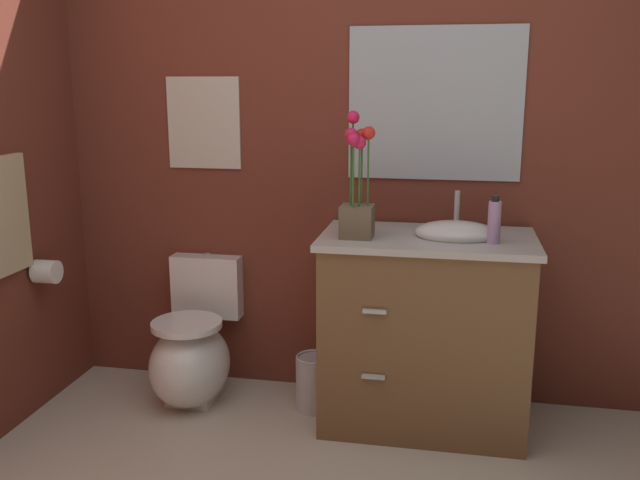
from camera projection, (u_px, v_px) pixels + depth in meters
wall_back at (410, 146)px, 3.28m from camera, size 4.73×0.05×2.50m
toilet at (193, 353)px, 3.41m from camera, size 0.38×0.59×0.69m
vanity_cabinet at (425, 329)px, 3.12m from camera, size 0.94×0.56×1.07m
flower_vase at (357, 197)px, 2.96m from camera, size 0.14×0.14×0.54m
soap_bottle at (494, 222)px, 2.87m from camera, size 0.05×0.05×0.20m
trash_bin at (315, 382)px, 3.33m from camera, size 0.18×0.18×0.27m
wall_poster at (204, 123)px, 3.41m from camera, size 0.37×0.01×0.45m
wall_mirror at (435, 104)px, 3.18m from camera, size 0.80×0.01×0.70m
hanging_towel at (6, 215)px, 3.01m from camera, size 0.03×0.28×0.52m
toilet_paper_roll at (46, 272)px, 3.24m from camera, size 0.11×0.11×0.11m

